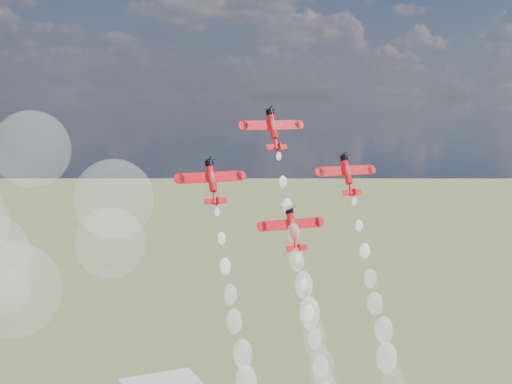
{
  "coord_description": "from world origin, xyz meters",
  "views": [
    {
      "loc": [
        -77.03,
        -123.93,
        112.91
      ],
      "look_at": [
        -17.88,
        7.55,
        93.75
      ],
      "focal_mm": 50.0,
      "sensor_mm": 36.0,
      "label": 1
    }
  ],
  "objects_px": {
    "plane_right": "(347,174)",
    "plane_slot": "(292,228)",
    "plane_lead": "(273,128)",
    "plane_left": "(212,181)"
  },
  "relations": [
    {
      "from": "plane_lead",
      "to": "plane_slot",
      "type": "xyz_separation_m",
      "value": [
        0.0,
        -9.27,
        -19.82
      ]
    },
    {
      "from": "plane_right",
      "to": "plane_slot",
      "type": "height_order",
      "value": "plane_right"
    },
    {
      "from": "plane_lead",
      "to": "plane_right",
      "type": "relative_size",
      "value": 1.0
    },
    {
      "from": "plane_right",
      "to": "plane_slot",
      "type": "distance_m",
      "value": 19.08
    },
    {
      "from": "plane_right",
      "to": "plane_slot",
      "type": "bearing_deg",
      "value": -163.49
    },
    {
      "from": "plane_lead",
      "to": "plane_right",
      "type": "bearing_deg",
      "value": -16.51
    },
    {
      "from": "plane_left",
      "to": "plane_right",
      "type": "relative_size",
      "value": 1.0
    },
    {
      "from": "plane_right",
      "to": "plane_left",
      "type": "bearing_deg",
      "value": 180.0
    },
    {
      "from": "plane_left",
      "to": "plane_slot",
      "type": "distance_m",
      "value": 19.08
    },
    {
      "from": "plane_right",
      "to": "plane_slot",
      "type": "xyz_separation_m",
      "value": [
        -15.63,
        -4.63,
        -9.91
      ]
    }
  ]
}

